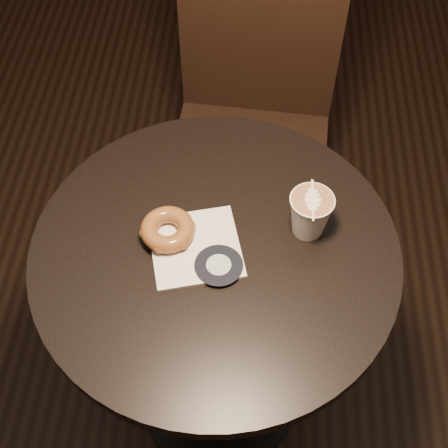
% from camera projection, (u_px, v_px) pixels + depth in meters
% --- Properties ---
extents(cafe_table, '(0.70, 0.70, 0.75)m').
position_uv_depth(cafe_table, '(216.00, 299.00, 1.33)').
color(cafe_table, black).
rests_on(cafe_table, ground).
extents(chair, '(0.44, 0.44, 1.04)m').
position_uv_depth(chair, '(254.00, 102.00, 1.65)').
color(chair, black).
rests_on(chair, ground).
extents(pastry_bag, '(0.20, 0.20, 0.01)m').
position_uv_depth(pastry_bag, '(196.00, 247.00, 1.17)').
color(pastry_bag, white).
rests_on(pastry_bag, cafe_table).
extents(doughnut, '(0.10, 0.10, 0.03)m').
position_uv_depth(doughnut, '(168.00, 229.00, 1.17)').
color(doughnut, brown).
rests_on(doughnut, pastry_bag).
extents(latte_cup, '(0.08, 0.08, 0.09)m').
position_uv_depth(latte_cup, '(310.00, 215.00, 1.16)').
color(latte_cup, white).
rests_on(latte_cup, cafe_table).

